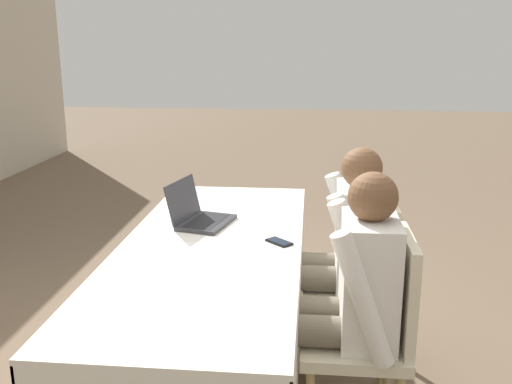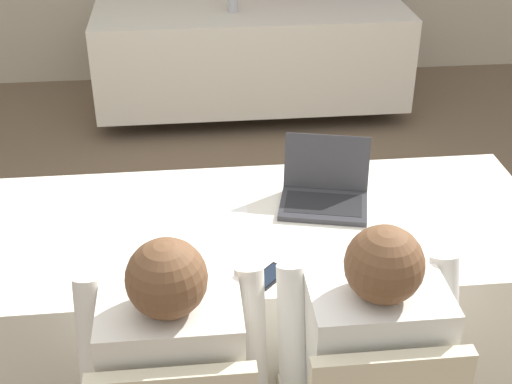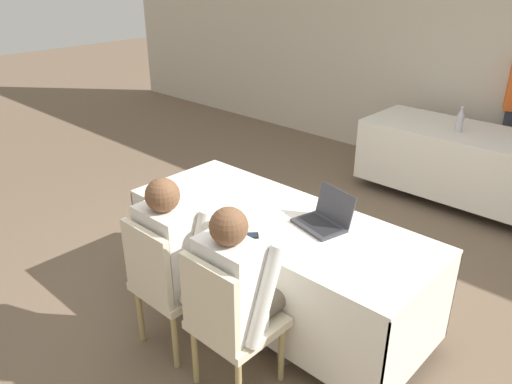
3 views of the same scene
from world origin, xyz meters
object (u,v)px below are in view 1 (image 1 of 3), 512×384
Objects in this scene: cell_phone at (279,242)px; chair_near_right at (362,277)px; chair_near_left at (372,327)px; person_checkered_shirt at (349,291)px; person_white_shirt at (343,246)px; laptop at (199,216)px.

cell_phone is 0.54m from chair_near_right.
chair_near_left reaches higher than cell_phone.
chair_near_left is at bearing 90.00° from person_checkered_shirt.
chair_near_right is at bearing -180.00° from chair_near_left.
chair_near_right is 0.57m from person_checkered_shirt.
chair_near_right is 0.78× the size of person_white_shirt.
person_white_shirt is at bearing -8.78° from cell_phone.
person_checkered_shirt reaches higher than chair_near_left.
laptop is 0.41× the size of chair_near_left.
person_white_shirt is at bearing -90.00° from chair_near_right.
person_checkered_shirt is (-0.30, -0.31, -0.10)m from cell_phone.
chair_near_right is 0.19m from person_white_shirt.
cell_phone is at bearing -60.07° from chair_near_right.
person_checkered_shirt reaches higher than chair_near_right.
cell_phone is 0.12× the size of person_checkered_shirt.
laptop is 0.49m from cell_phone.
cell_phone is 0.57m from chair_near_left.
cell_phone is at bearing -107.12° from laptop.
laptop is at bearing 102.84° from cell_phone.
laptop is 0.92m from person_checkered_shirt.
person_checkered_shirt is at bearing 0.00° from person_white_shirt.
person_white_shirt is (-0.02, -0.73, -0.13)m from laptop.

